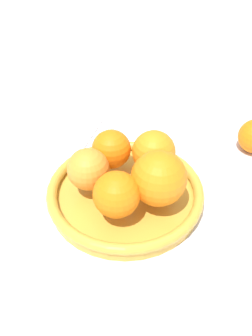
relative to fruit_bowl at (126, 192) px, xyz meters
The scene contains 4 objects.
ground_plane 0.02m from the fruit_bowl, ahead, with size 4.00×4.00×0.00m, color silver.
fruit_bowl is the anchor object (origin of this frame).
orange_pile 0.05m from the fruit_bowl, 70.75° to the left, with size 0.18×0.18×0.08m.
napkin_folded 0.25m from the fruit_bowl, 149.37° to the right, with size 0.13×0.13×0.01m, color white.
Camera 1 is at (0.38, -0.00, 0.39)m, focal length 35.00 mm.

